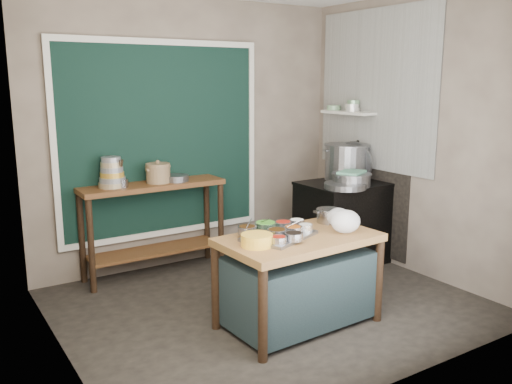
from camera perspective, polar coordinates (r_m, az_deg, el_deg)
floor at (r=4.93m, az=1.39°, el=-11.84°), size 3.50×3.00×0.02m
back_wall at (r=5.86m, az=-6.86°, el=6.16°), size 3.50×0.02×2.80m
left_wall at (r=3.86m, az=-20.73°, el=2.61°), size 0.02×3.00×2.80m
right_wall at (r=5.72m, az=16.32°, el=5.64°), size 0.02×3.00×2.80m
curtain_panel at (r=5.68m, az=-9.86°, el=5.39°), size 2.10×0.02×1.90m
curtain_frame at (r=5.67m, az=-9.82°, el=5.39°), size 2.22×0.03×2.02m
tile_panel at (r=6.05m, az=12.45°, el=10.42°), size 0.02×1.70×1.70m
soot_patch at (r=6.26m, az=11.37°, el=-0.12°), size 0.01×1.30×1.30m
wall_shelf at (r=6.21m, az=9.68°, el=8.24°), size 0.22×0.70×0.03m
prep_table at (r=4.43m, az=4.50°, el=-9.30°), size 1.28×0.77×0.75m
back_counter at (r=5.60m, az=-10.68°, el=-3.86°), size 1.45×0.40×0.95m
stove_block at (r=5.99m, az=9.23°, el=-3.28°), size 0.90×0.68×0.85m
stove_top at (r=5.89m, az=9.37°, el=0.86°), size 0.92×0.69×0.03m
condiment_tray at (r=4.26m, az=2.43°, el=-4.63°), size 0.66×0.58×0.02m
condiment_bowls at (r=4.25m, az=2.12°, el=-4.07°), size 0.62×0.49×0.07m
yellow_basin at (r=4.03m, az=0.10°, el=-5.09°), size 0.25×0.25×0.09m
saucepan at (r=4.72m, az=7.64°, el=-2.48°), size 0.26×0.26×0.12m
plastic_bag_a at (r=4.42m, az=9.42°, el=-3.09°), size 0.31×0.29×0.19m
plastic_bag_b at (r=4.62m, az=8.66°, el=-2.62°), size 0.21×0.18×0.15m
bowl_stack at (r=5.36m, az=-14.96°, el=1.85°), size 0.26×0.26×0.29m
utensil_cup at (r=5.34m, az=-14.01°, el=0.93°), size 0.17×0.17×0.08m
ceramic_crock at (r=5.50m, az=-10.27°, el=1.87°), size 0.33×0.33×0.17m
wide_bowl at (r=5.56m, az=-8.38°, el=1.46°), size 0.28×0.28×0.06m
stock_pot at (r=6.02m, az=9.48°, el=3.13°), size 0.63×0.63×0.39m
pot_lid at (r=6.03m, az=10.45°, el=3.28°), size 0.18×0.45×0.43m
steamer at (r=5.69m, az=10.01°, el=1.30°), size 0.44×0.44×0.14m
green_cloth at (r=5.67m, az=10.04°, el=2.08°), size 0.35×0.32×0.02m
shallow_pan at (r=5.56m, az=9.37°, el=0.65°), size 0.49×0.49×0.06m
shelf_bowl_stack at (r=6.15m, az=10.15°, el=8.88°), size 0.16×0.16×0.13m
shelf_bowl_green at (r=6.39m, az=8.17°, el=8.77°), size 0.19×0.19×0.06m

